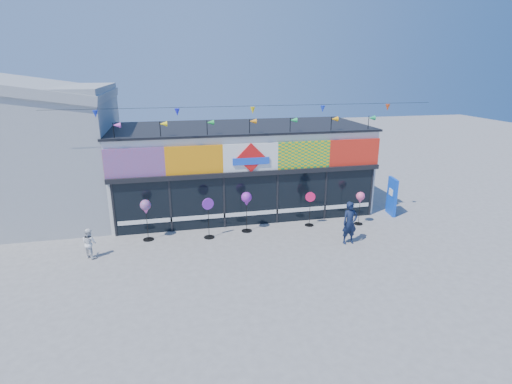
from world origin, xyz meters
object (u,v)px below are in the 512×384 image
object	(u,v)px
spinner_0	(146,208)
spinner_2	(246,200)
spinner_4	(360,199)
blue_sign	(392,196)
child	(89,243)
spinner_1	(208,217)
spinner_3	(310,208)
adult_man	(350,223)

from	to	relation	value
spinner_0	spinner_2	bearing A→B (deg)	0.20
spinner_4	blue_sign	bearing A→B (deg)	22.01
blue_sign	spinner_2	xyz separation A→B (m)	(-7.18, -0.55, 0.51)
spinner_4	child	distance (m)	11.31
blue_sign	spinner_1	world-z (taller)	blue_sign
spinner_0	child	bearing A→B (deg)	-150.06
spinner_0	spinner_3	distance (m)	7.02
spinner_0	spinner_3	size ratio (longest dim) A/B	1.11
blue_sign	spinner_1	distance (m)	8.88
spinner_0	blue_sign	bearing A→B (deg)	2.87
spinner_0	spinner_3	xyz separation A→B (m)	(7.00, 0.06, -0.56)
blue_sign	spinner_0	distance (m)	11.33
child	blue_sign	bearing A→B (deg)	-129.92
blue_sign	child	bearing A→B (deg)	-164.72
spinner_0	spinner_2	distance (m)	4.13
spinner_1	spinner_2	distance (m)	1.77
blue_sign	spinner_4	size ratio (longest dim) A/B	1.18
spinner_2	spinner_4	world-z (taller)	spinner_2
spinner_2	spinner_3	distance (m)	2.93
spinner_3	child	size ratio (longest dim) A/B	1.36
spinner_2	child	bearing A→B (deg)	-169.11
spinner_2	spinner_4	size ratio (longest dim) A/B	1.16
spinner_0	spinner_4	xyz separation A→B (m)	(9.23, -0.27, -0.17)
spinner_1	spinner_3	xyz separation A→B (m)	(4.53, 0.37, -0.09)
spinner_2	spinner_4	distance (m)	5.11
blue_sign	spinner_3	world-z (taller)	blue_sign
spinner_1	spinner_3	size ratio (longest dim) A/B	1.11
spinner_0	spinner_1	xyz separation A→B (m)	(2.47, -0.31, -0.47)
spinner_3	spinner_0	bearing A→B (deg)	-179.50
spinner_0	spinner_2	world-z (taller)	spinner_2
adult_man	child	size ratio (longest dim) A/B	1.51
blue_sign	spinner_4	bearing A→B (deg)	-150.13
blue_sign	spinner_3	bearing A→B (deg)	-165.45
adult_man	spinner_1	bearing A→B (deg)	158.04
spinner_2	blue_sign	bearing A→B (deg)	4.40
spinner_1	spinner_2	bearing A→B (deg)	11.14
spinner_4	child	world-z (taller)	spinner_4
blue_sign	spinner_3	size ratio (longest dim) A/B	1.15
spinner_2	child	xyz separation A→B (m)	(-6.16, -1.18, -0.84)
child	spinner_4	bearing A→B (deg)	-132.79
spinner_1	spinner_4	bearing A→B (deg)	0.33
spinner_1	spinner_4	distance (m)	6.77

